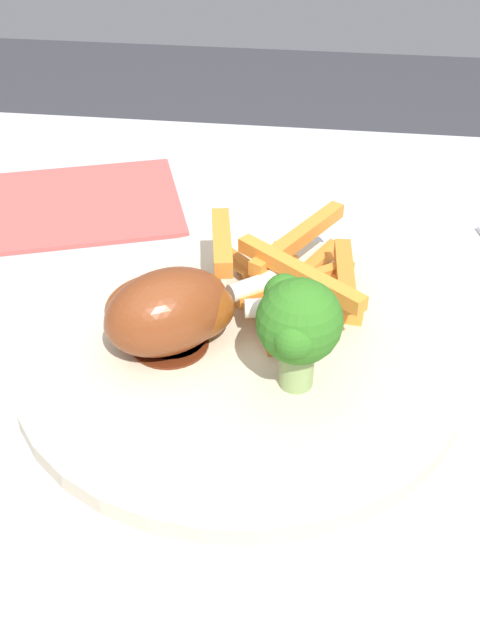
{
  "coord_description": "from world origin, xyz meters",
  "views": [
    {
      "loc": [
        -0.09,
        0.37,
        1.03
      ],
      "look_at": [
        -0.04,
        0.01,
        0.76
      ],
      "focal_mm": 41.22,
      "sensor_mm": 36.0,
      "label": 1
    }
  ],
  "objects_px": {
    "broccoli_floret_front": "(297,324)",
    "chicken_drumstick_near": "(173,310)",
    "dinner_plate": "(240,353)",
    "chicken_drumstick_far": "(180,310)",
    "carrot_fries_pile": "(287,276)",
    "dining_table": "(185,457)"
  },
  "relations": [
    {
      "from": "broccoli_floret_front",
      "to": "chicken_drumstick_far",
      "type": "xyz_separation_m",
      "value": [
        0.07,
        -0.03,
        -0.02
      ]
    },
    {
      "from": "broccoli_floret_front",
      "to": "chicken_drumstick_far",
      "type": "relative_size",
      "value": 0.55
    },
    {
      "from": "dining_table",
      "to": "dinner_plate",
      "type": "distance_m",
      "value": 0.13
    },
    {
      "from": "dinner_plate",
      "to": "carrot_fries_pile",
      "type": "relative_size",
      "value": 1.98
    },
    {
      "from": "broccoli_floret_front",
      "to": "chicken_drumstick_near",
      "type": "relative_size",
      "value": 0.58
    },
    {
      "from": "carrot_fries_pile",
      "to": "chicken_drumstick_far",
      "type": "relative_size",
      "value": 1.12
    },
    {
      "from": "dining_table",
      "to": "chicken_drumstick_near",
      "type": "xyz_separation_m",
      "value": [
        -0.0,
        0.02,
        0.15
      ]
    },
    {
      "from": "broccoli_floret_front",
      "to": "carrot_fries_pile",
      "type": "xyz_separation_m",
      "value": [
        0.01,
        -0.08,
        -0.03
      ]
    },
    {
      "from": "dinner_plate",
      "to": "chicken_drumstick_far",
      "type": "distance_m",
      "value": 0.05
    },
    {
      "from": "chicken_drumstick_near",
      "to": "carrot_fries_pile",
      "type": "bearing_deg",
      "value": -139.02
    },
    {
      "from": "chicken_drumstick_far",
      "to": "carrot_fries_pile",
      "type": "bearing_deg",
      "value": -139.81
    },
    {
      "from": "dinner_plate",
      "to": "chicken_drumstick_near",
      "type": "distance_m",
      "value": 0.05
    },
    {
      "from": "dining_table",
      "to": "dinner_plate",
      "type": "bearing_deg",
      "value": 162.14
    },
    {
      "from": "carrot_fries_pile",
      "to": "chicken_drumstick_near",
      "type": "relative_size",
      "value": 1.16
    },
    {
      "from": "dinner_plate",
      "to": "chicken_drumstick_far",
      "type": "relative_size",
      "value": 2.21
    },
    {
      "from": "carrot_fries_pile",
      "to": "chicken_drumstick_near",
      "type": "bearing_deg",
      "value": 40.98
    },
    {
      "from": "carrot_fries_pile",
      "to": "chicken_drumstick_far",
      "type": "height_order",
      "value": "chicken_drumstick_far"
    },
    {
      "from": "dinner_plate",
      "to": "broccoli_floret_front",
      "type": "height_order",
      "value": "broccoli_floret_front"
    },
    {
      "from": "dinner_plate",
      "to": "broccoli_floret_front",
      "type": "distance_m",
      "value": 0.07
    },
    {
      "from": "broccoli_floret_front",
      "to": "carrot_fries_pile",
      "type": "bearing_deg",
      "value": -82.05
    },
    {
      "from": "carrot_fries_pile",
      "to": "chicken_drumstick_near",
      "type": "height_order",
      "value": "chicken_drumstick_near"
    },
    {
      "from": "dining_table",
      "to": "broccoli_floret_front",
      "type": "xyz_separation_m",
      "value": [
        -0.08,
        0.05,
        0.17
      ]
    }
  ]
}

